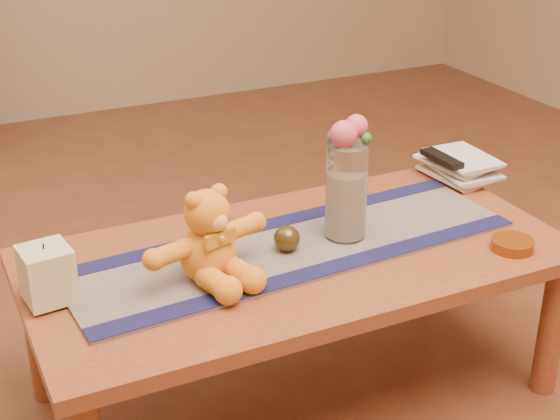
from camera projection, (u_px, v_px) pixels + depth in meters
name	position (u px, v px, depth m)	size (l,w,h in m)	color
floor	(296.00, 391.00, 2.31)	(5.50, 5.50, 0.00)	#592D19
coffee_table_top	(297.00, 258.00, 2.13)	(1.40, 0.70, 0.04)	brown
table_leg_fr	(551.00, 328.00, 2.24)	(0.07, 0.07, 0.41)	brown
table_leg_bl	(38.00, 334.00, 2.21)	(0.07, 0.07, 0.41)	brown
table_leg_br	(429.00, 240.00, 2.71)	(0.07, 0.07, 0.41)	brown
persian_runner	(294.00, 247.00, 2.13)	(1.20, 0.35, 0.01)	#19163F
runner_border_near	(323.00, 270.00, 2.01)	(1.20, 0.06, 0.00)	#14143E
runner_border_far	(268.00, 224.00, 2.24)	(1.20, 0.06, 0.00)	#14143E
teddy_bear	(207.00, 235.00, 1.94)	(0.33, 0.27, 0.22)	orange
pillar_candle	(47.00, 274.00, 1.86)	(0.11, 0.11, 0.13)	beige
candle_wick	(43.00, 246.00, 1.83)	(0.00, 0.00, 0.01)	black
glass_vase	(346.00, 191.00, 2.13)	(0.11, 0.11, 0.26)	silver
potpourri_fill	(346.00, 205.00, 2.15)	(0.09, 0.09, 0.18)	beige
rose_left	(344.00, 134.00, 2.04)	(0.07, 0.07, 0.07)	#CF4961
rose_right	(356.00, 126.00, 2.07)	(0.06, 0.06, 0.06)	#CF4961
blue_flower_back	(345.00, 130.00, 2.10)	(0.04, 0.04, 0.04)	#445A93
blue_flower_side	(334.00, 137.00, 2.07)	(0.04, 0.04, 0.04)	#445A93
leaf_sprig	(366.00, 138.00, 2.07)	(0.03, 0.03, 0.03)	#33662D
bronze_ball	(287.00, 239.00, 2.09)	(0.07, 0.07, 0.07)	#483918
book_bottom	(438.00, 180.00, 2.53)	(0.17, 0.22, 0.02)	beige
book_lower	(440.00, 174.00, 2.52)	(0.16, 0.22, 0.02)	beige
book_upper	(437.00, 168.00, 2.51)	(0.17, 0.22, 0.02)	beige
book_top	(441.00, 163.00, 2.50)	(0.16, 0.22, 0.02)	beige
tv_remote	(442.00, 158.00, 2.49)	(0.04, 0.16, 0.02)	black
amber_dish	(512.00, 244.00, 2.13)	(0.11, 0.11, 0.03)	#BF5914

